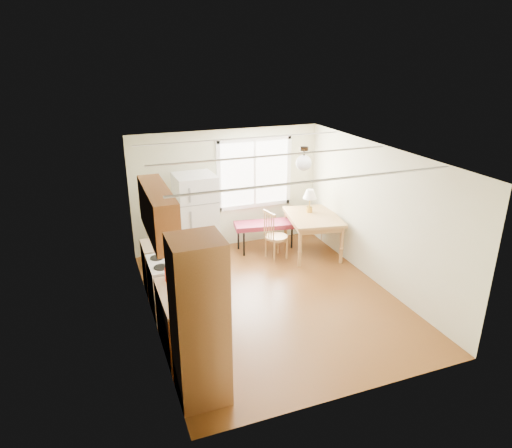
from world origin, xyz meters
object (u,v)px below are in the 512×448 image
bench (265,225)px  chair (273,232)px  refrigerator (196,220)px  dining_table (313,220)px

bench → chair: bearing=-86.5°
refrigerator → bench: 1.55m
bench → chair: chair is taller
bench → dining_table: dining_table is taller
dining_table → chair: (-0.90, 0.00, -0.14)m
chair → refrigerator: bearing=152.8°
refrigerator → bench: size_ratio=1.34×
dining_table → chair: chair is taller
bench → dining_table: size_ratio=0.91×
dining_table → chair: bearing=-169.3°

